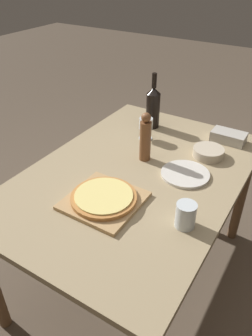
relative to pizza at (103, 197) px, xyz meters
name	(u,v)px	position (x,y,z in m)	size (l,w,h in m)	color
ground_plane	(134,273)	(0.00, 0.27, -0.79)	(12.00, 12.00, 0.00)	brown
dining_table	(135,188)	(0.00, 0.27, -0.12)	(0.95, 1.39, 0.76)	#9E8966
cutting_board	(104,201)	(0.00, 0.00, -0.02)	(0.30, 0.30, 0.02)	tan
pizza	(103,197)	(0.00, 0.00, 0.00)	(0.28, 0.28, 0.02)	#BC7A3D
wine_bottle	(153,107)	(-0.16, 0.75, 0.10)	(0.08, 0.08, 0.33)	black
pepper_mill	(145,138)	(-0.02, 0.40, 0.09)	(0.06, 0.06, 0.26)	brown
wine_glass	(146,125)	(-0.12, 0.59, 0.06)	(0.08, 0.08, 0.13)	silver
small_bowl	(208,152)	(0.25, 0.60, -0.01)	(0.16, 0.16, 0.05)	beige
drinking_tumbler	(186,215)	(0.35, 0.05, 0.02)	(0.08, 0.08, 0.11)	silver
dinner_plate	(185,174)	(0.22, 0.37, -0.02)	(0.23, 0.23, 0.01)	silver
food_container	(229,137)	(0.29, 0.81, 0.00)	(0.19, 0.11, 0.06)	#BCB7AD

